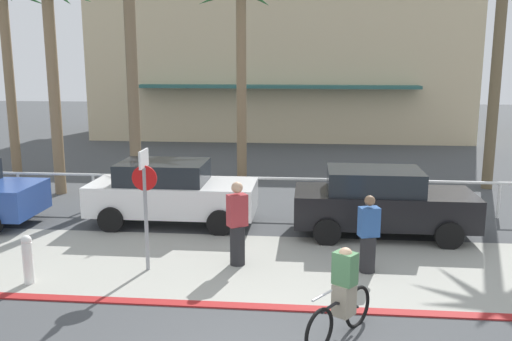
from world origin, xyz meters
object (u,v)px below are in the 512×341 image
object	(u,v)px
bollard_0	(28,259)
car_black_2	(381,202)
cyclist_black_0	(343,295)
pedestrian_0	(237,227)
palm_tree_2	(51,32)
palm_tree_4	(240,35)
palm_tree_1	(4,34)
car_white_1	(171,192)
pedestrian_1	(368,238)
stop_sign_bike_lane	(145,193)

from	to	relation	value
bollard_0	car_black_2	xyz separation A→B (m)	(7.24, 3.81, 0.35)
cyclist_black_0	pedestrian_0	distance (m)	3.57
palm_tree_2	car_black_2	distance (m)	11.38
palm_tree_4	car_black_2	distance (m)	8.84
palm_tree_1	cyclist_black_0	size ratio (longest dim) A/B	4.70
car_white_1	pedestrian_1	size ratio (longest dim) A/B	2.67
palm_tree_2	car_white_1	world-z (taller)	palm_tree_2
palm_tree_2	stop_sign_bike_lane	bearing A→B (deg)	-53.13
car_white_1	pedestrian_0	world-z (taller)	pedestrian_0
pedestrian_0	pedestrian_1	bearing A→B (deg)	-3.12
palm_tree_1	palm_tree_2	distance (m)	4.22
bollard_0	palm_tree_1	xyz separation A→B (m)	(-5.83, 10.14, 4.75)
bollard_0	pedestrian_1	bearing A→B (deg)	10.60
pedestrian_1	car_white_1	bearing A→B (deg)	148.05
stop_sign_bike_lane	palm_tree_1	xyz separation A→B (m)	(-7.95, 9.22, 3.58)
palm_tree_4	cyclist_black_0	world-z (taller)	palm_tree_4
pedestrian_0	palm_tree_1	bearing A→B (deg)	138.20
car_white_1	cyclist_black_0	world-z (taller)	car_white_1
bollard_0	pedestrian_0	distance (m)	4.20
bollard_0	palm_tree_1	size ratio (longest dim) A/B	0.14
pedestrian_1	pedestrian_0	bearing A→B (deg)	176.88
car_black_2	cyclist_black_0	bearing A→B (deg)	-103.15
bollard_0	palm_tree_4	bearing A→B (deg)	74.01
palm_tree_4	car_black_2	world-z (taller)	palm_tree_4
stop_sign_bike_lane	pedestrian_1	world-z (taller)	stop_sign_bike_lane
stop_sign_bike_lane	palm_tree_2	bearing A→B (deg)	126.87
palm_tree_4	pedestrian_1	distance (m)	10.67
bollard_0	car_black_2	bearing A→B (deg)	27.75
pedestrian_1	palm_tree_4	bearing A→B (deg)	112.71
bollard_0	pedestrian_1	xyz separation A→B (m)	(6.68, 1.25, 0.24)
stop_sign_bike_lane	car_black_2	size ratio (longest dim) A/B	0.58
palm_tree_2	palm_tree_4	size ratio (longest dim) A/B	0.97
car_white_1	bollard_0	bearing A→B (deg)	-112.42
bollard_0	palm_tree_1	world-z (taller)	palm_tree_1
stop_sign_bike_lane	palm_tree_4	distance (m)	9.96
stop_sign_bike_lane	palm_tree_1	size ratio (longest dim) A/B	0.36
stop_sign_bike_lane	pedestrian_1	xyz separation A→B (m)	(4.56, 0.33, -0.92)
palm_tree_2	cyclist_black_0	bearing A→B (deg)	-45.51
palm_tree_1	pedestrian_1	xyz separation A→B (m)	(12.50, -8.89, -4.50)
palm_tree_2	bollard_0	bearing A→B (deg)	-69.88
cyclist_black_0	pedestrian_0	world-z (taller)	pedestrian_0
cyclist_black_0	pedestrian_1	world-z (taller)	pedestrian_1
stop_sign_bike_lane	palm_tree_1	world-z (taller)	palm_tree_1
palm_tree_4	pedestrian_0	distance (m)	9.87
car_black_2	pedestrian_1	xyz separation A→B (m)	(-0.57, -2.56, -0.11)
palm_tree_2	pedestrian_0	distance (m)	9.88
bollard_0	car_white_1	xyz separation A→B (m)	(1.78, 4.30, 0.35)
palm_tree_4	car_white_1	xyz separation A→B (m)	(-1.15, -5.90, -4.31)
stop_sign_bike_lane	cyclist_black_0	size ratio (longest dim) A/B	1.69
cyclist_black_0	car_white_1	bearing A→B (deg)	125.95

